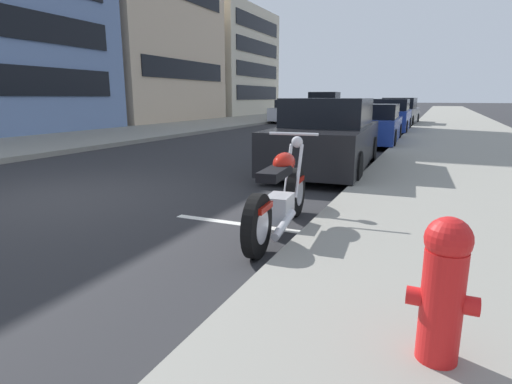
# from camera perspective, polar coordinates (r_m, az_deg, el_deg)

# --- Properties ---
(ground_plane) EXTENTS (260.00, 260.00, 0.00)m
(ground_plane) POSITION_cam_1_polar(r_m,az_deg,el_deg) (7.13, -26.08, -0.90)
(ground_plane) COLOR #28282B
(sidewalk_near_curb) EXTENTS (120.00, 4.40, 0.14)m
(sidewalk_near_curb) POSITION_cam_1_polar(r_m,az_deg,el_deg) (16.52, 27.06, 6.41)
(sidewalk_near_curb) COLOR gray
(sidewalk_near_curb) RESTS_ON ground
(sidewalk_far_curb) EXTENTS (120.00, 5.00, 0.14)m
(sidewalk_far_curb) POSITION_cam_1_polar(r_m,az_deg,el_deg) (20.32, -12.21, 8.48)
(sidewalk_far_curb) COLOR gray
(sidewalk_far_curb) RESTS_ON ground
(parking_stall_stripe) EXTENTS (0.12, 2.20, 0.01)m
(parking_stall_stripe) POSITION_cam_1_polar(r_m,az_deg,el_deg) (5.08, -0.22, -4.68)
(parking_stall_stripe) COLOR silver
(parking_stall_stripe) RESTS_ON ground
(parked_motorcycle) EXTENTS (2.20, 0.62, 1.12)m
(parked_motorcycle) POSITION_cam_1_polar(r_m,az_deg,el_deg) (4.74, 3.37, -0.66)
(parked_motorcycle) COLOR black
(parked_motorcycle) RESTS_ON ground
(parked_car_behind_motorcycle) EXTENTS (4.58, 2.01, 1.52)m
(parked_car_behind_motorcycle) POSITION_cam_1_polar(r_m,az_deg,el_deg) (9.09, 9.83, 7.49)
(parked_car_behind_motorcycle) COLOR black
(parked_car_behind_motorcycle) RESTS_ON ground
(parked_car_across_street) EXTENTS (4.09, 1.88, 1.33)m
(parked_car_across_street) POSITION_cam_1_polar(r_m,az_deg,el_deg) (14.44, 15.62, 8.85)
(parked_car_across_street) COLOR navy
(parked_car_across_street) RESTS_ON ground
(parked_car_second_in_row) EXTENTS (4.09, 1.93, 1.47)m
(parked_car_second_in_row) POSITION_cam_1_polar(r_m,az_deg,el_deg) (19.60, 17.68, 9.86)
(parked_car_second_in_row) COLOR navy
(parked_car_second_in_row) RESTS_ON ground
(parked_car_near_corner) EXTENTS (4.50, 1.97, 1.52)m
(parked_car_near_corner) POSITION_cam_1_polar(r_m,az_deg,el_deg) (25.05, 19.18, 10.29)
(parked_car_near_corner) COLOR #4C515B
(parked_car_near_corner) RESTS_ON ground
(crossing_truck) EXTENTS (2.11, 5.48, 1.94)m
(crossing_truck) POSITION_cam_1_polar(r_m,az_deg,el_deg) (32.70, 10.68, 11.57)
(crossing_truck) COLOR #B7B7BC
(crossing_truck) RESTS_ON ground
(car_opposite_curb) EXTENTS (4.75, 2.18, 1.40)m
(car_opposite_curb) POSITION_cam_1_polar(r_m,az_deg,el_deg) (26.70, 5.00, 10.99)
(car_opposite_curb) COLOR silver
(car_opposite_curb) RESTS_ON ground
(fire_hydrant) EXTENTS (0.24, 0.36, 0.81)m
(fire_hydrant) POSITION_cam_1_polar(r_m,az_deg,el_deg) (2.44, 24.43, -11.77)
(fire_hydrant) COLOR red
(fire_hydrant) RESTS_ON sidewalk_near_curb
(townhouse_behind_pole) EXTENTS (9.91, 10.16, 14.30)m
(townhouse_behind_pole) POSITION_cam_1_polar(r_m,az_deg,el_deg) (29.65, -18.81, 23.18)
(townhouse_behind_pole) COLOR beige
(townhouse_behind_pole) RESTS_ON ground
(townhouse_far_uphill) EXTENTS (9.67, 10.85, 8.70)m
(townhouse_far_uphill) POSITION_cam_1_polar(r_m,az_deg,el_deg) (38.15, -7.49, 17.04)
(townhouse_far_uphill) COLOR beige
(townhouse_far_uphill) RESTS_ON ground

